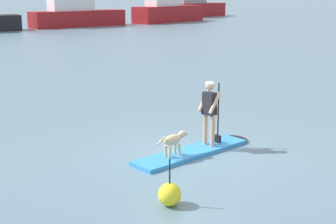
# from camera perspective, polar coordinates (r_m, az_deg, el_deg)

# --- Properties ---
(ground_plane) EXTENTS (400.00, 400.00, 0.00)m
(ground_plane) POSITION_cam_1_polar(r_m,az_deg,el_deg) (12.59, 2.73, -4.86)
(ground_plane) COLOR slate
(paddleboard) EXTENTS (3.75, 1.13, 0.10)m
(paddleboard) POSITION_cam_1_polar(r_m,az_deg,el_deg) (12.73, 3.46, -4.42)
(paddleboard) COLOR #338CD8
(paddleboard) RESTS_ON ground_plane
(person_paddler) EXTENTS (0.63, 0.51, 1.70)m
(person_paddler) POSITION_cam_1_polar(r_m,az_deg,el_deg) (12.74, 4.83, 0.41)
(person_paddler) COLOR tan
(person_paddler) RESTS_ON paddleboard
(dog) EXTENTS (0.99, 0.27, 0.58)m
(dog) POSITION_cam_1_polar(r_m,az_deg,el_deg) (12.03, 0.69, -3.28)
(dog) COLOR #CCB78C
(dog) RESTS_ON paddleboard
(moored_boat_center) EXTENTS (11.30, 3.05, 11.66)m
(moored_boat_center) POSITION_cam_1_polar(r_m,az_deg,el_deg) (57.64, -10.54, 11.20)
(moored_boat_center) COLOR maroon
(moored_boat_center) RESTS_ON ground_plane
(moored_boat_port) EXTENTS (11.36, 5.16, 4.56)m
(moored_boat_port) POSITION_cam_1_polar(r_m,az_deg,el_deg) (64.86, -0.04, 11.64)
(moored_boat_port) COLOR maroon
(moored_boat_port) RESTS_ON ground_plane
(moored_boat_far_starboard) EXTENTS (13.17, 6.09, 5.17)m
(moored_boat_far_starboard) POSITION_cam_1_polar(r_m,az_deg,el_deg) (78.02, 2.88, 12.14)
(moored_boat_far_starboard) COLOR maroon
(moored_boat_far_starboard) RESTS_ON ground_plane
(marker_buoy) EXTENTS (0.45, 0.45, 0.95)m
(marker_buoy) POSITION_cam_1_polar(r_m,az_deg,el_deg) (9.62, 0.20, -9.47)
(marker_buoy) COLOR yellow
(marker_buoy) RESTS_ON ground_plane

